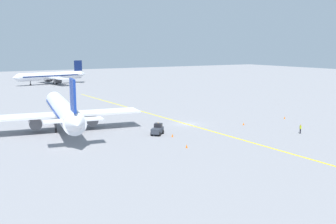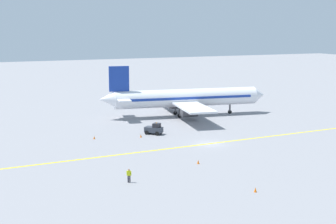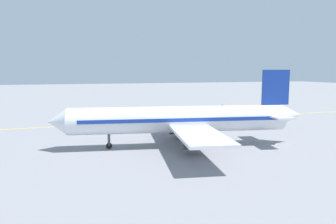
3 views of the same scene
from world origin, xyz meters
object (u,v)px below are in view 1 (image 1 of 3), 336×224
at_px(baggage_tug_dark, 157,130).
at_px(traffic_cone_mid_apron, 244,124).
at_px(airplane_at_gate, 63,111).
at_px(traffic_cone_by_wingtip, 285,117).
at_px(ground_crew_worker, 300,129).
at_px(traffic_cone_near_nose, 187,146).
at_px(airplane_distant_taxiing, 52,76).
at_px(traffic_cone_far_edge, 172,135).

bearing_deg(baggage_tug_dark, traffic_cone_mid_apron, -4.02).
xyz_separation_m(airplane_at_gate, baggage_tug_dark, (13.13, -12.19, -2.81)).
xyz_separation_m(traffic_cone_mid_apron, traffic_cone_by_wingtip, (12.32, 0.73, 0.00)).
bearing_deg(traffic_cone_by_wingtip, ground_crew_worker, -126.81).
xyz_separation_m(baggage_tug_dark, traffic_cone_near_nose, (-0.72, -10.37, -0.63)).
relative_size(airplane_at_gate, traffic_cone_near_nose, 64.47).
distance_m(airplane_distant_taxiing, traffic_cone_near_nose, 116.20).
xyz_separation_m(airplane_distant_taxiing, traffic_cone_by_wingtip, (22.07, -105.97, -3.06)).
xyz_separation_m(airplane_distant_taxiing, traffic_cone_mid_apron, (9.75, -106.69, -3.06)).
relative_size(traffic_cone_mid_apron, traffic_cone_by_wingtip, 1.00).
relative_size(baggage_tug_dark, ground_crew_worker, 1.91).
height_order(baggage_tug_dark, traffic_cone_mid_apron, baggage_tug_dark).
xyz_separation_m(traffic_cone_by_wingtip, traffic_cone_far_edge, (-29.88, -2.34, 0.00)).
distance_m(baggage_tug_dark, traffic_cone_far_edge, 3.26).
distance_m(baggage_tug_dark, ground_crew_worker, 25.54).
distance_m(airplane_at_gate, traffic_cone_mid_apron, 34.87).
distance_m(ground_crew_worker, traffic_cone_by_wingtip, 14.73).
distance_m(traffic_cone_mid_apron, traffic_cone_by_wingtip, 12.34).
height_order(airplane_at_gate, traffic_cone_far_edge, airplane_at_gate).
xyz_separation_m(airplane_distant_taxiing, traffic_cone_near_nose, (-9.81, -115.74, -3.06)).
relative_size(airplane_at_gate, traffic_cone_far_edge, 64.47).
bearing_deg(traffic_cone_far_edge, airplane_distant_taxiing, 85.87).
xyz_separation_m(ground_crew_worker, traffic_cone_by_wingtip, (8.82, 11.78, -0.63)).
bearing_deg(traffic_cone_by_wingtip, traffic_cone_far_edge, -175.52).
height_order(traffic_cone_mid_apron, traffic_cone_by_wingtip, same).
height_order(baggage_tug_dark, traffic_cone_near_nose, baggage_tug_dark).
relative_size(traffic_cone_by_wingtip, traffic_cone_far_edge, 1.00).
bearing_deg(traffic_cone_by_wingtip, airplane_distant_taxiing, 101.76).
bearing_deg(traffic_cone_mid_apron, traffic_cone_near_nose, -155.17).
relative_size(baggage_tug_dark, traffic_cone_by_wingtip, 5.84).
height_order(baggage_tug_dark, traffic_cone_far_edge, baggage_tug_dark).
xyz_separation_m(airplane_at_gate, traffic_cone_mid_apron, (31.96, -13.51, -3.43)).
distance_m(traffic_cone_near_nose, traffic_cone_mid_apron, 21.54).
bearing_deg(traffic_cone_near_nose, traffic_cone_far_edge, 74.98).
bearing_deg(airplane_at_gate, traffic_cone_near_nose, -61.19).
xyz_separation_m(traffic_cone_near_nose, traffic_cone_by_wingtip, (31.88, 9.77, 0.00)).
distance_m(ground_crew_worker, traffic_cone_mid_apron, 11.61).
xyz_separation_m(baggage_tug_dark, traffic_cone_far_edge, (1.28, -2.94, -0.63)).
xyz_separation_m(airplane_at_gate, traffic_cone_far_edge, (14.40, -15.13, -3.43)).
height_order(airplane_distant_taxiing, baggage_tug_dark, airplane_distant_taxiing).
bearing_deg(airplane_distant_taxiing, traffic_cone_near_nose, -94.84).
relative_size(ground_crew_worker, traffic_cone_near_nose, 3.05).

